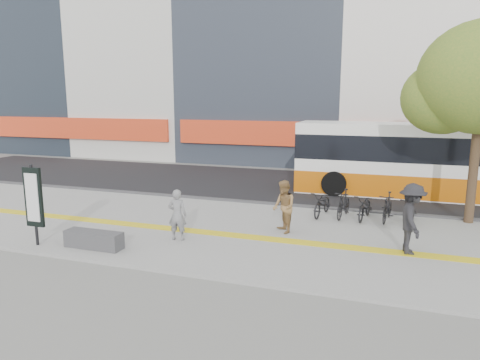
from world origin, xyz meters
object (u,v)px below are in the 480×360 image
(pedestrian_dark, at_px, (412,219))
(bench, at_px, (94,240))
(signboard, at_px, (34,199))
(pedestrian_tan, at_px, (284,207))
(seated_woman, at_px, (177,215))
(bus, at_px, (436,163))

(pedestrian_dark, bearing_deg, bench, 97.31)
(signboard, distance_m, pedestrian_tan, 6.88)
(pedestrian_tan, distance_m, pedestrian_dark, 3.53)
(signboard, relative_size, seated_woman, 1.52)
(seated_woman, bearing_deg, pedestrian_dark, -179.51)
(signboard, xyz_separation_m, bus, (10.67, 10.01, 0.07))
(pedestrian_tan, bearing_deg, bus, 111.84)
(bench, bearing_deg, seated_woman, 36.27)
(pedestrian_dark, bearing_deg, pedestrian_tan, 70.30)
(bench, xyz_separation_m, seated_woman, (1.80, 1.32, 0.50))
(bus, xyz_separation_m, pedestrian_tan, (-4.63, -6.76, -0.58))
(bench, distance_m, pedestrian_tan, 5.35)
(pedestrian_tan, height_order, pedestrian_dark, pedestrian_dark)
(bench, distance_m, seated_woman, 2.29)
(bus, distance_m, seated_woman, 11.11)
(pedestrian_tan, relative_size, pedestrian_dark, 0.86)
(bus, bearing_deg, signboard, -136.83)
(signboard, height_order, seated_woman, signboard)
(seated_woman, bearing_deg, bus, -139.27)
(bus, relative_size, pedestrian_tan, 7.07)
(pedestrian_tan, bearing_deg, seated_woman, -92.22)
(signboard, height_order, pedestrian_tan, signboard)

